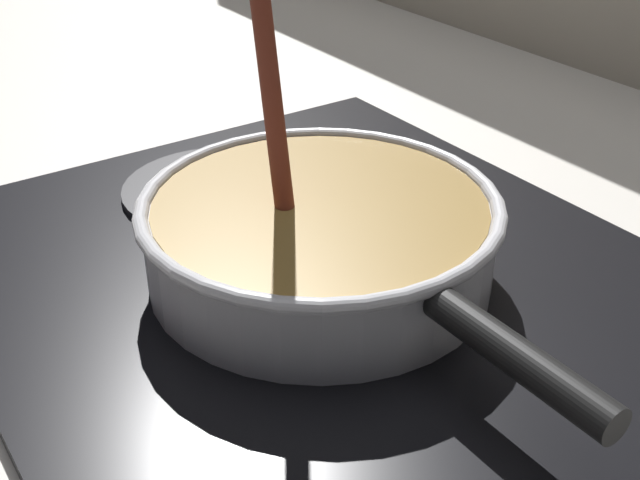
# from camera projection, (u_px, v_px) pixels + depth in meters

# --- Properties ---
(ground) EXTENTS (2.40, 1.60, 0.04)m
(ground) POSITION_uv_depth(u_px,v_px,m) (2.00, 402.00, 0.52)
(ground) COLOR beige
(hob_plate) EXTENTS (0.56, 0.48, 0.01)m
(hob_plate) POSITION_uv_depth(u_px,v_px,m) (320.00, 281.00, 0.60)
(hob_plate) COLOR black
(hob_plate) RESTS_ON ground
(burner_ring) EXTENTS (0.16, 0.16, 0.01)m
(burner_ring) POSITION_uv_depth(u_px,v_px,m) (320.00, 270.00, 0.59)
(burner_ring) COLOR #592D0C
(burner_ring) RESTS_ON hob_plate
(spare_burner) EXTENTS (0.16, 0.16, 0.01)m
(spare_burner) POSITION_uv_depth(u_px,v_px,m) (216.00, 188.00, 0.71)
(spare_burner) COLOR #262628
(spare_burner) RESTS_ON hob_plate
(cooking_pan) EXTENTS (0.38, 0.26, 0.30)m
(cooking_pan) POSITION_uv_depth(u_px,v_px,m) (321.00, 234.00, 0.57)
(cooking_pan) COLOR silver
(cooking_pan) RESTS_ON hob_plate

